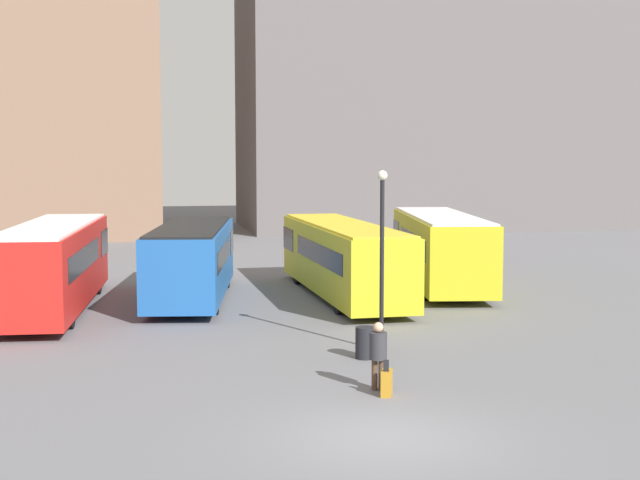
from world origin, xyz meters
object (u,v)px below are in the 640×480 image
object	(u,v)px
bus_2	(342,256)
suitcase	(387,383)
lamp_post_1	(382,244)
traveler	(378,350)
bus_3	(440,247)
trash_bin	(365,343)
bus_1	(192,259)
bus_0	(53,263)

from	to	relation	value
bus_2	suitcase	distance (m)	14.36
lamp_post_1	traveler	bearing A→B (deg)	-106.50
bus_2	suitcase	world-z (taller)	bus_2
bus_3	trash_bin	world-z (taller)	bus_3
traveler	bus_1	bearing A→B (deg)	35.65
trash_bin	bus_0	bearing A→B (deg)	132.84
bus_2	lamp_post_1	xyz separation A→B (m)	(-1.08, -9.57, 1.45)
suitcase	lamp_post_1	xyz separation A→B (m)	(1.14, 4.57, 2.69)
traveler	trash_bin	distance (m)	3.28
bus_0	traveler	bearing A→B (deg)	-142.36
lamp_post_1	bus_1	bearing A→B (deg)	115.11
suitcase	lamp_post_1	world-z (taller)	lamp_post_1
bus_1	lamp_post_1	distance (m)	11.01
bus_0	suitcase	world-z (taller)	bus_0
trash_bin	bus_1	bearing A→B (deg)	110.15
bus_1	bus_3	size ratio (longest dim) A/B	0.93
bus_3	traveler	world-z (taller)	bus_3
bus_0	traveler	size ratio (longest dim) A/B	7.25
bus_1	suitcase	size ratio (longest dim) A/B	11.80
bus_1	bus_2	xyz separation A→B (m)	(5.71, -0.31, 0.01)
bus_2	traveler	world-z (taller)	bus_2
bus_2	lamp_post_1	size ratio (longest dim) A/B	2.39
bus_2	suitcase	size ratio (longest dim) A/B	13.84
bus_2	suitcase	bearing A→B (deg)	170.05
bus_2	bus_0	bearing A→B (deg)	93.77
traveler	bus_0	bearing A→B (deg)	55.03
bus_2	lamp_post_1	bearing A→B (deg)	172.53
bus_0	suitcase	size ratio (longest dim) A/B	13.39
bus_2	trash_bin	bearing A→B (deg)	169.34
bus_2	bus_1	bearing A→B (deg)	85.86
bus_2	traveler	distance (m)	13.83
bus_3	traveler	bearing A→B (deg)	165.40
bus_3	suitcase	bearing A→B (deg)	166.30
traveler	trash_bin	bearing A→B (deg)	12.73
suitcase	bus_3	bearing A→B (deg)	-1.31
bus_2	bus_3	world-z (taller)	bus_3
traveler	trash_bin	world-z (taller)	traveler
bus_0	bus_1	world-z (taller)	bus_0
bus_2	lamp_post_1	distance (m)	9.74
lamp_post_1	trash_bin	bearing A→B (deg)	-128.72
bus_0	bus_1	distance (m)	5.05
trash_bin	bus_2	bearing A→B (deg)	80.37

